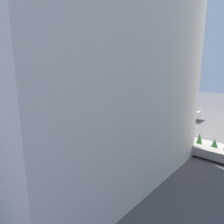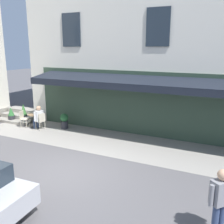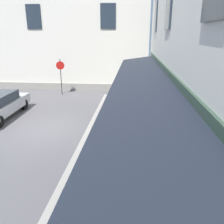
{
  "view_description": "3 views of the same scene",
  "coord_description": "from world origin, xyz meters",
  "px_view_note": "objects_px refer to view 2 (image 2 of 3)",
  "views": [
    {
      "loc": [
        9.21,
        -15.2,
        4.48
      ],
      "look_at": [
        -0.59,
        -4.51,
        1.51
      ],
      "focal_mm": 29.87,
      "sensor_mm": 36.0,
      "label": 1
    },
    {
      "loc": [
        -5.07,
        6.9,
        4.3
      ],
      "look_at": [
        0.04,
        -3.74,
        1.35
      ],
      "focal_mm": 41.44,
      "sensor_mm": 36.0,
      "label": 2
    },
    {
      "loc": [
        -9.72,
        -3.93,
        4.16
      ],
      "look_at": [
        -0.92,
        -3.11,
        1.25
      ],
      "focal_mm": 37.1,
      "sensor_mm": 36.0,
      "label": 3
    }
  ],
  "objects_px": {
    "cafe_chair_cream_facing_street": "(23,117)",
    "potted_plant_mid_terrace": "(64,121)",
    "walking_pedestrian_in_grey": "(221,198)",
    "potted_plant_entrance_right": "(24,113)",
    "cafe_table_mid_terrace": "(34,119)",
    "potted_plant_by_steps": "(11,115)",
    "seated_companion_in_white": "(38,117)",
    "cafe_chair_cream_near_door": "(41,120)"
  },
  "relations": [
    {
      "from": "cafe_table_mid_terrace",
      "to": "walking_pedestrian_in_grey",
      "type": "distance_m",
      "value": 10.82
    },
    {
      "from": "cafe_table_mid_terrace",
      "to": "potted_plant_by_steps",
      "type": "height_order",
      "value": "potted_plant_by_steps"
    },
    {
      "from": "potted_plant_mid_terrace",
      "to": "cafe_chair_cream_near_door",
      "type": "bearing_deg",
      "value": 37.69
    },
    {
      "from": "cafe_table_mid_terrace",
      "to": "potted_plant_entrance_right",
      "type": "distance_m",
      "value": 1.4
    },
    {
      "from": "cafe_chair_cream_near_door",
      "to": "walking_pedestrian_in_grey",
      "type": "distance_m",
      "value": 10.2
    },
    {
      "from": "seated_companion_in_white",
      "to": "cafe_chair_cream_near_door",
      "type": "bearing_deg",
      "value": 167.29
    },
    {
      "from": "walking_pedestrian_in_grey",
      "to": "potted_plant_entrance_right",
      "type": "height_order",
      "value": "walking_pedestrian_in_grey"
    },
    {
      "from": "cafe_chair_cream_facing_street",
      "to": "potted_plant_mid_terrace",
      "type": "height_order",
      "value": "cafe_chair_cream_facing_street"
    },
    {
      "from": "cafe_chair_cream_near_door",
      "to": "potted_plant_mid_terrace",
      "type": "xyz_separation_m",
      "value": [
        -0.97,
        -0.75,
        -0.11
      ]
    },
    {
      "from": "cafe_chair_cream_facing_street",
      "to": "potted_plant_mid_terrace",
      "type": "relative_size",
      "value": 1.09
    },
    {
      "from": "cafe_chair_cream_near_door",
      "to": "potted_plant_by_steps",
      "type": "bearing_deg",
      "value": -9.81
    },
    {
      "from": "cafe_table_mid_terrace",
      "to": "potted_plant_mid_terrace",
      "type": "bearing_deg",
      "value": -158.97
    },
    {
      "from": "cafe_table_mid_terrace",
      "to": "cafe_chair_cream_facing_street",
      "type": "distance_m",
      "value": 0.63
    },
    {
      "from": "potted_plant_entrance_right",
      "to": "potted_plant_mid_terrace",
      "type": "height_order",
      "value": "potted_plant_entrance_right"
    },
    {
      "from": "potted_plant_by_steps",
      "to": "potted_plant_entrance_right",
      "type": "relative_size",
      "value": 0.79
    },
    {
      "from": "cafe_chair_cream_near_door",
      "to": "potted_plant_mid_terrace",
      "type": "height_order",
      "value": "cafe_chair_cream_near_door"
    },
    {
      "from": "seated_companion_in_white",
      "to": "potted_plant_by_steps",
      "type": "relative_size",
      "value": 1.48
    },
    {
      "from": "potted_plant_entrance_right",
      "to": "potted_plant_mid_terrace",
      "type": "bearing_deg",
      "value": -179.2
    },
    {
      "from": "potted_plant_by_steps",
      "to": "potted_plant_entrance_right",
      "type": "xyz_separation_m",
      "value": [
        -0.75,
        -0.25,
        0.11
      ]
    },
    {
      "from": "cafe_chair_cream_facing_street",
      "to": "walking_pedestrian_in_grey",
      "type": "distance_m",
      "value": 11.3
    },
    {
      "from": "potted_plant_mid_terrace",
      "to": "potted_plant_entrance_right",
      "type": "bearing_deg",
      "value": 0.8
    },
    {
      "from": "potted_plant_entrance_right",
      "to": "potted_plant_mid_terrace",
      "type": "relative_size",
      "value": 1.34
    },
    {
      "from": "walking_pedestrian_in_grey",
      "to": "cafe_table_mid_terrace",
      "type": "bearing_deg",
      "value": -25.55
    },
    {
      "from": "potted_plant_by_steps",
      "to": "potted_plant_mid_terrace",
      "type": "bearing_deg",
      "value": -175.42
    },
    {
      "from": "seated_companion_in_white",
      "to": "potted_plant_entrance_right",
      "type": "relative_size",
      "value": 1.17
    },
    {
      "from": "potted_plant_entrance_right",
      "to": "potted_plant_mid_terrace",
      "type": "distance_m",
      "value": 2.87
    },
    {
      "from": "seated_companion_in_white",
      "to": "potted_plant_entrance_right",
      "type": "xyz_separation_m",
      "value": [
        1.69,
        -0.66,
        -0.15
      ]
    },
    {
      "from": "cafe_chair_cream_facing_street",
      "to": "potted_plant_mid_terrace",
      "type": "bearing_deg",
      "value": -160.5
    },
    {
      "from": "cafe_chair_cream_facing_street",
      "to": "potted_plant_entrance_right",
      "type": "bearing_deg",
      "value": -47.67
    },
    {
      "from": "seated_companion_in_white",
      "to": "potted_plant_mid_terrace",
      "type": "bearing_deg",
      "value": -149.25
    },
    {
      "from": "walking_pedestrian_in_grey",
      "to": "potted_plant_mid_terrace",
      "type": "relative_size",
      "value": 2.01
    },
    {
      "from": "seated_companion_in_white",
      "to": "walking_pedestrian_in_grey",
      "type": "relative_size",
      "value": 0.78
    },
    {
      "from": "cafe_chair_cream_facing_street",
      "to": "seated_companion_in_white",
      "type": "relative_size",
      "value": 0.7
    },
    {
      "from": "cafe_table_mid_terrace",
      "to": "cafe_chair_cream_near_door",
      "type": "relative_size",
      "value": 0.82
    },
    {
      "from": "cafe_chair_cream_facing_street",
      "to": "cafe_chair_cream_near_door",
      "type": "bearing_deg",
      "value": -178.65
    },
    {
      "from": "cafe_table_mid_terrace",
      "to": "walking_pedestrian_in_grey",
      "type": "bearing_deg",
      "value": 154.45
    },
    {
      "from": "cafe_chair_cream_facing_street",
      "to": "potted_plant_mid_terrace",
      "type": "distance_m",
      "value": 2.33
    },
    {
      "from": "potted_plant_mid_terrace",
      "to": "walking_pedestrian_in_grey",
      "type": "bearing_deg",
      "value": 147.16
    },
    {
      "from": "cafe_table_mid_terrace",
      "to": "cafe_chair_cream_near_door",
      "type": "distance_m",
      "value": 0.63
    },
    {
      "from": "cafe_table_mid_terrace",
      "to": "potted_plant_entrance_right",
      "type": "xyz_separation_m",
      "value": [
        1.28,
        -0.57,
        0.05
      ]
    },
    {
      "from": "cafe_chair_cream_near_door",
      "to": "cafe_table_mid_terrace",
      "type": "bearing_deg",
      "value": -12.71
    },
    {
      "from": "cafe_chair_cream_facing_street",
      "to": "cafe_table_mid_terrace",
      "type": "bearing_deg",
      "value": -164.6
    }
  ]
}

